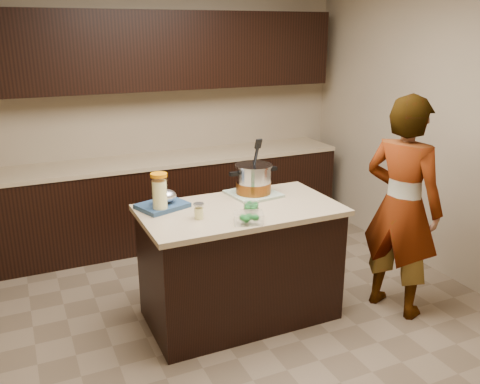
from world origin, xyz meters
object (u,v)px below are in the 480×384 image
object	(u,v)px
island	(240,263)
person	(402,207)
stock_pot	(254,181)
lemonade_pitcher	(160,195)

from	to	relation	value
island	person	distance (m)	1.30
island	stock_pot	size ratio (longest dim) A/B	3.52
island	stock_pot	world-z (taller)	stock_pot
island	person	xyz separation A→B (m)	(1.17, -0.40, 0.41)
lemonade_pitcher	person	world-z (taller)	person
stock_pot	lemonade_pitcher	world-z (taller)	stock_pot
lemonade_pitcher	person	bearing A→B (deg)	-17.33
stock_pot	lemonade_pitcher	size ratio (longest dim) A/B	1.45
island	lemonade_pitcher	bearing A→B (deg)	166.04
lemonade_pitcher	island	bearing A→B (deg)	-13.96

